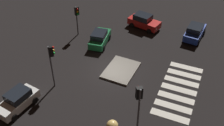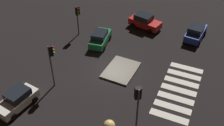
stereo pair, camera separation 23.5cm
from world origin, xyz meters
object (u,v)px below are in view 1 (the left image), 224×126
car_blue (195,32)px  traffic_light_west (51,56)px  traffic_island (121,70)px  car_white (18,101)px  car_red (144,21)px  traffic_light_south (139,100)px  car_green (100,38)px  traffic_light_north (77,14)px

car_blue → traffic_light_west: (-13.22, 10.22, 2.47)m
traffic_island → car_white: bearing=142.4°
car_red → traffic_light_south: (-15.45, -4.44, 2.77)m
car_red → traffic_light_south: traffic_light_south is taller
car_white → traffic_light_west: 4.57m
traffic_light_west → car_white: bearing=-156.2°
car_green → traffic_light_west: (-7.78, 0.78, 2.51)m
car_white → car_red: car_red is taller
traffic_island → car_green: size_ratio=1.01×
traffic_light_west → traffic_light_north: 8.85m
traffic_island → traffic_light_north: size_ratio=1.07×
car_red → traffic_light_south: bearing=-60.9°
car_white → traffic_light_west: (3.56, -1.38, 2.51)m
car_red → traffic_light_north: (-4.68, 6.46, 1.90)m
car_green → car_white: bearing=161.4°
traffic_light_south → car_white: bearing=60.5°
car_green → car_blue: bearing=-67.9°
car_red → car_green: (-5.42, 3.35, -0.04)m
car_blue → car_white: bearing=151.2°
car_white → car_green: (11.34, -2.15, 0.00)m
car_red → traffic_light_west: bearing=-94.3°
car_white → traffic_light_west: traffic_light_west is taller
traffic_light_west → traffic_light_north: (8.52, 2.33, -0.57)m
traffic_light_west → car_red: bearing=27.5°
car_white → traffic_light_south: bearing=106.3°
traffic_island → traffic_light_north: traffic_light_north is taller
car_white → traffic_island: bearing=151.2°
car_blue → car_red: size_ratio=0.98×
car_red → car_white: bearing=-95.2°
traffic_light_south → traffic_light_north: size_ratio=1.32×
traffic_island → car_green: 5.26m
traffic_light_north → car_blue: bearing=56.8°
car_green → traffic_light_north: 3.74m
traffic_island → car_red: 8.91m
car_blue → traffic_light_west: bearing=148.2°
traffic_light_south → traffic_light_north: traffic_light_south is taller
traffic_island → car_green: car_green is taller
traffic_island → traffic_light_south: (-6.59, -3.87, 3.51)m
car_blue → car_green: 10.90m
traffic_island → car_white: 9.98m
car_white → traffic_light_north: (12.08, 0.96, 1.94)m
car_blue → traffic_light_west: traffic_light_west is taller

